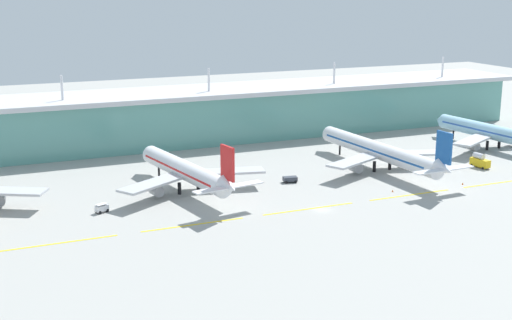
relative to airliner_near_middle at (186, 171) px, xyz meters
name	(u,v)px	position (x,y,z in m)	size (l,w,h in m)	color
ground_plane	(322,210)	(29.23, -32.25, -6.44)	(600.00, 600.00, 0.00)	#9E9E99
terminal_building	(205,114)	(29.23, 67.29, 4.11)	(288.00, 34.00, 29.70)	#5B9E93
airliner_near_middle	(186,171)	(0.00, 0.00, 0.00)	(48.08, 58.44, 18.90)	white
airliner_far_middle	(380,151)	(68.18, -1.00, 0.02)	(48.71, 71.47, 18.90)	white
airliner_farthest	(491,132)	(125.09, 9.44, 0.00)	(48.53, 58.67, 18.90)	#9ED1EA
taxiway_stripe_west	(60,243)	(-41.77, -29.92, -6.42)	(28.00, 0.70, 0.04)	yellow
taxiway_stripe_mid_west	(193,225)	(-7.77, -29.92, -6.42)	(28.00, 0.70, 0.04)	yellow
taxiway_stripe_centre	(309,209)	(26.23, -29.92, -6.42)	(28.00, 0.70, 0.04)	yellow
taxiway_stripe_mid_east	(410,195)	(60.23, -29.92, -6.42)	(28.00, 0.70, 0.04)	yellow
taxiway_stripe_east	(499,183)	(94.23, -29.92, -6.42)	(28.00, 0.70, 0.04)	yellow
fuel_truck	(480,161)	(101.75, -11.86, -4.18)	(3.42, 7.45, 4.95)	gold
baggage_cart	(102,208)	(-27.75, -10.21, -5.18)	(4.02, 3.25, 2.48)	silver
pushback_tug	(290,179)	(33.31, -3.29, -5.34)	(4.76, 3.19, 1.85)	#333842
safety_cone_left_wingtip	(463,184)	(82.20, -27.06, -6.09)	(0.56, 0.56, 0.70)	orange
safety_cone_nose_front	(393,191)	(57.37, -25.10, -6.09)	(0.56, 0.56, 0.70)	orange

